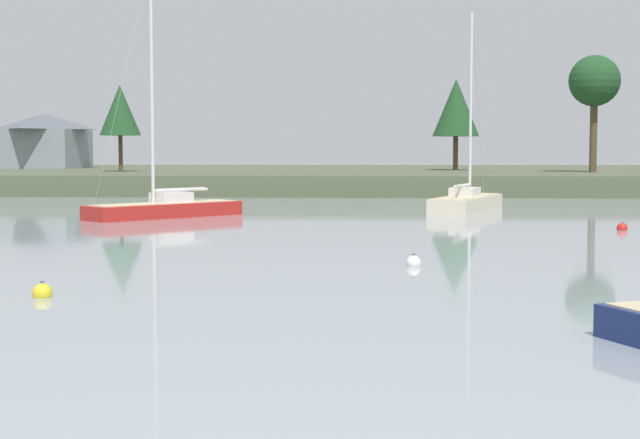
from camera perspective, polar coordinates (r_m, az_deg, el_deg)
far_shore_bank at (r=95.69m, az=5.02°, el=2.49°), size 201.07×46.98×1.62m
sailboat_cream at (r=57.82m, az=8.61°, el=0.75°), size 5.20×8.76×12.31m
sailboat_red at (r=52.83m, az=-9.11°, el=0.44°), size 7.80×8.00×13.92m
mooring_buoy_red at (r=46.24m, az=17.34°, el=-0.49°), size 0.49×0.49×0.54m
mooring_buoy_white at (r=31.03m, az=5.52°, el=-2.56°), size 0.48×0.48×0.54m
mooring_buoy_yellow at (r=25.49m, az=-16.01°, el=-4.19°), size 0.50×0.50×0.56m
shore_tree_inland_b at (r=86.11m, az=15.84°, el=7.77°), size 4.33×4.33×9.93m
shore_tree_left at (r=91.59m, az=8.00°, el=6.51°), size 4.35×4.35×8.48m
shore_tree_inland_c at (r=87.27m, az=-11.68°, el=6.30°), size 3.60×3.60×7.59m
cottage_hillside at (r=104.52m, az=-15.90°, el=4.52°), size 7.94×10.70×5.59m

